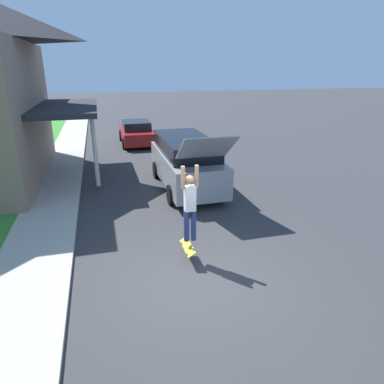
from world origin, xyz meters
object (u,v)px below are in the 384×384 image
object	(u,v)px
car_down_street	(136,133)
skateboarder	(190,203)
skateboard	(187,246)
suv_parked	(186,161)

from	to	relation	value
car_down_street	skateboarder	xyz separation A→B (m)	(-0.28, -13.87, 0.83)
skateboarder	skateboard	size ratio (longest dim) A/B	2.29
car_down_street	skateboarder	bearing A→B (deg)	-91.17
suv_parked	skateboard	bearing A→B (deg)	-103.82
suv_parked	skateboard	distance (m)	5.48
suv_parked	skateboarder	distance (m)	5.47
suv_parked	skateboarder	xyz separation A→B (m)	(-1.24, -5.31, 0.47)
skateboarder	suv_parked	bearing A→B (deg)	76.84
car_down_street	suv_parked	bearing A→B (deg)	-83.62
suv_parked	skateboard	xyz separation A→B (m)	(-1.30, -5.29, -0.65)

